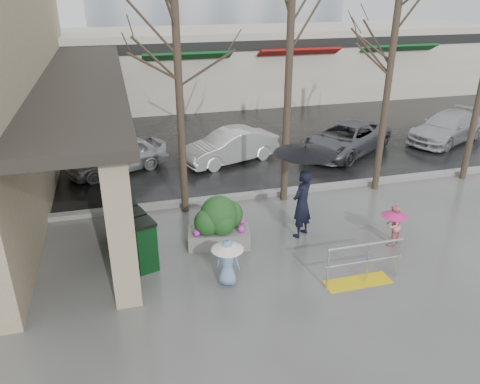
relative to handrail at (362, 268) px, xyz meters
name	(u,v)px	position (x,y,z in m)	size (l,w,h in m)	color
ground	(287,263)	(-1.36, 1.20, -0.38)	(120.00, 120.00, 0.00)	#51514F
street_asphalt	(172,88)	(-1.36, 23.20, -0.37)	(120.00, 36.00, 0.01)	black
curb	(245,196)	(-1.36, 5.20, -0.30)	(120.00, 0.30, 0.15)	gray
canopy_slab	(80,71)	(-6.16, 9.20, 3.25)	(2.80, 18.00, 0.25)	#2D2823
pillar_front	(121,231)	(-5.26, 0.70, 1.37)	(0.55, 0.55, 3.50)	tan
pillar_back	(114,138)	(-5.26, 7.20, 1.37)	(0.55, 0.55, 3.50)	tan
storefront_row	(213,65)	(0.64, 19.17, 1.64)	(34.00, 6.74, 4.00)	beige
handrail	(362,268)	(0.00, 0.00, 0.00)	(1.90, 0.50, 1.03)	yellow
tree_west	(176,38)	(-3.36, 4.80, 4.71)	(3.20, 3.20, 6.80)	#382B21
tree_midwest	(291,29)	(-0.16, 4.80, 4.86)	(3.20, 3.20, 7.00)	#382B21
tree_mideast	(394,39)	(3.14, 4.80, 4.48)	(3.20, 3.20, 6.50)	#382B21
woman	(303,181)	(-0.52, 2.45, 1.25)	(1.65, 1.65, 2.62)	black
child_pink	(393,222)	(1.64, 1.38, 0.27)	(0.69, 0.67, 1.13)	pink
child_blue	(228,257)	(-3.00, 0.76, 0.33)	(0.75, 0.75, 1.14)	#7297CC
planter	(219,222)	(-2.80, 2.54, 0.30)	(1.74, 1.10, 1.41)	gray
news_boxes	(131,230)	(-5.05, 2.72, 0.28)	(1.20, 2.38, 1.30)	#0C3615
car_a	(117,155)	(-5.25, 8.69, 0.25)	(1.49, 3.70, 1.26)	#ABABB0
car_b	(230,146)	(-0.99, 8.62, 0.25)	(1.33, 3.82, 1.26)	silver
car_c	(345,138)	(3.76, 8.36, 0.25)	(2.09, 4.53, 1.26)	#5B5D63
car_d	(448,127)	(8.82, 8.66, 0.25)	(1.77, 4.34, 1.26)	#B8B8BD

